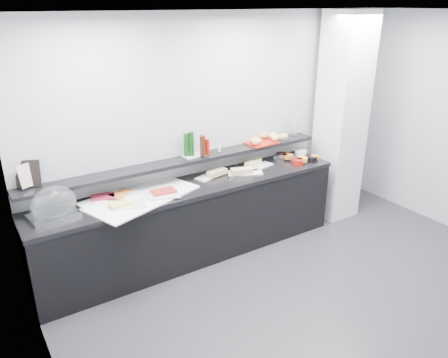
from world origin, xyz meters
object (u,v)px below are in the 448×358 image
sandwich_plate_mid (245,173)px  bread_tray (261,143)px  framed_print (28,174)px  carafe (294,125)px  cloche_base (53,215)px  condiment_tray (194,155)px

sandwich_plate_mid → bread_tray: size_ratio=1.09×
framed_print → carafe: 3.21m
cloche_base → framed_print: framed_print is taller
cloche_base → sandwich_plate_mid: (2.17, -0.04, -0.01)m
framed_print → bread_tray: (2.67, -0.10, -0.12)m
sandwich_plate_mid → condiment_tray: (-0.55, 0.23, 0.25)m
cloche_base → condiment_tray: bearing=-1.7°
sandwich_plate_mid → condiment_tray: 0.64m
framed_print → bread_tray: framed_print is taller
cloche_base → sandwich_plate_mid: 2.17m
sandwich_plate_mid → framed_print: (-2.29, 0.29, 0.37)m
sandwich_plate_mid → carafe: bearing=37.9°
sandwich_plate_mid → framed_print: size_ratio=1.55×
sandwich_plate_mid → condiment_tray: bearing=-178.2°
framed_print → carafe: (3.21, -0.08, 0.02)m
condiment_tray → carafe: carafe is taller
cloche_base → bread_tray: size_ratio=1.18×
framed_print → bread_tray: size_ratio=0.71×
condiment_tray → bread_tray: bread_tray is taller
cloche_base → framed_print: size_ratio=1.67×
cloche_base → carafe: size_ratio=1.45×
framed_print → carafe: carafe is taller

